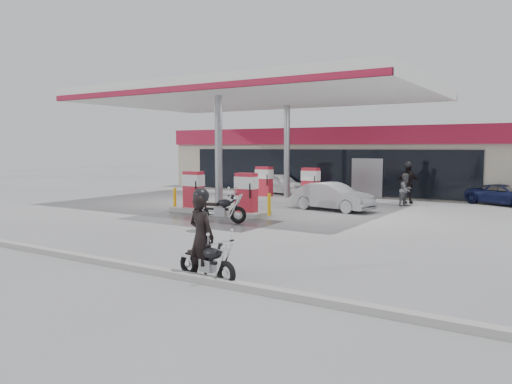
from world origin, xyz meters
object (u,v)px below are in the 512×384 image
at_px(main_motorcycle, 208,262).
at_px(attendant, 406,190).
at_px(biker_main, 201,237).
at_px(hatchback_silver, 332,197).
at_px(parked_motorcycle, 220,210).
at_px(biker_walking, 408,184).
at_px(sedan_white, 280,184).
at_px(parked_car_left, 236,178).
at_px(pump_island_far, 287,187).
at_px(parked_car_right, 505,195).
at_px(pump_island_near, 219,197).

xyz_separation_m(main_motorcycle, attendant, (-0.23, 15.80, 0.40)).
bearing_deg(main_motorcycle, biker_main, -178.99).
distance_m(attendant, hatchback_silver, 4.13).
xyz_separation_m(parked_motorcycle, hatchback_silver, (2.08, 5.67, 0.14)).
distance_m(hatchback_silver, biker_walking, 5.06).
xyz_separation_m(biker_main, attendant, (-0.04, 15.77, -0.13)).
distance_m(sedan_white, biker_walking, 8.03).
bearing_deg(main_motorcycle, parked_car_left, 133.89).
height_order(sedan_white, biker_walking, biker_walking).
distance_m(biker_main, attendant, 15.77).
relative_size(pump_island_far, main_motorcycle, 2.99).
distance_m(pump_island_far, sedan_white, 3.89).
relative_size(parked_motorcycle, parked_car_left, 0.47).
xyz_separation_m(main_motorcycle, parked_motorcycle, (-4.63, 6.73, 0.09)).
bearing_deg(sedan_white, pump_island_far, -133.88).
distance_m(pump_island_far, hatchback_silver, 4.38).
relative_size(pump_island_far, biker_main, 2.76).
bearing_deg(parked_motorcycle, hatchback_silver, 53.90).
bearing_deg(attendant, parked_car_right, -35.33).
distance_m(parked_car_left, parked_car_right, 17.53).
bearing_deg(pump_island_near, parked_motorcycle, -52.48).
height_order(pump_island_near, parked_car_right, pump_island_near).
xyz_separation_m(parked_car_left, biker_walking, (13.16, -3.80, 0.35)).
distance_m(attendant, biker_walking, 1.24).
relative_size(hatchback_silver, parked_car_right, 1.04).
bearing_deg(hatchback_silver, parked_motorcycle, 168.82).
bearing_deg(biker_main, pump_island_near, -46.50).
bearing_deg(attendant, parked_motorcycle, 171.90).
bearing_deg(hatchback_silver, sedan_white, 55.30).
bearing_deg(pump_island_near, parked_car_left, 121.71).
xyz_separation_m(pump_island_near, biker_main, (6.04, -8.77, 0.22)).
bearing_deg(parked_motorcycle, pump_island_far, 85.14).
xyz_separation_m(attendant, parked_car_right, (4.00, 3.00, -0.29)).
bearing_deg(main_motorcycle, pump_island_far, 123.45).
xyz_separation_m(pump_island_near, parked_car_left, (-7.41, 12.00, -0.07)).
relative_size(parked_motorcycle, biker_walking, 1.05).
distance_m(pump_island_near, parked_motorcycle, 2.63).
bearing_deg(hatchback_silver, main_motorcycle, -159.43).
relative_size(parked_motorcycle, attendant, 1.31).
bearing_deg(pump_island_far, parked_motorcycle, -78.84).
height_order(attendant, biker_walking, biker_walking).
bearing_deg(biker_walking, pump_island_far, 168.21).
height_order(biker_main, parked_car_left, biker_main).
relative_size(main_motorcycle, biker_main, 0.93).
distance_m(pump_island_far, biker_main, 15.96).
bearing_deg(pump_island_far, biker_walking, 20.95).
bearing_deg(parked_motorcycle, sedan_white, 92.62).
bearing_deg(biker_walking, parked_car_right, -9.79).
relative_size(pump_island_far, parked_car_left, 1.16).
height_order(pump_island_near, parked_car_left, pump_island_near).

